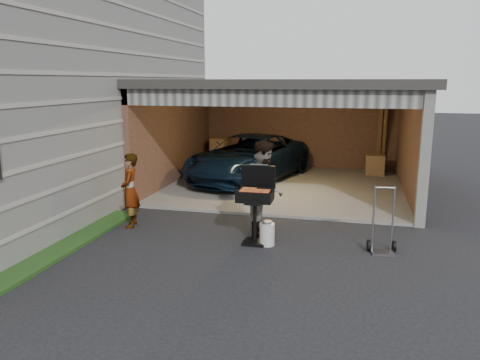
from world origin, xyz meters
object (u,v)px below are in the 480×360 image
Objects in this scene: minivan at (249,160)px; hand_truck at (382,240)px; woman at (130,190)px; propane_tank at (267,234)px; man at (264,188)px; bbq_grill at (255,198)px.

hand_truck is (3.47, -5.02, -0.43)m from minivan.
woman reaches higher than propane_tank.
man reaches higher than propane_tank.
propane_tank is at bearing -16.52° from bbq_grill.
propane_tank is 1.97m from hand_truck.
propane_tank is 0.35× the size of hand_truck.
hand_truck reaches higher than propane_tank.
bbq_grill is at bearing 163.48° from propane_tank.
bbq_grill is at bearing -60.77° from minivan.
woman is at bearing 172.02° from bbq_grill.
man is at bearing 75.21° from woman.
bbq_grill is 3.47× the size of propane_tank.
woman is at bearing 167.42° from hand_truck.
woman is 2.93m from propane_tank.
woman is at bearing 171.32° from propane_tank.
minivan reaches higher than hand_truck.
bbq_grill is at bearing 172.41° from hand_truck.
minivan is 6.12m from hand_truck.
man is at bearing 105.80° from propane_tank.
minivan is at bearing 106.33° from propane_tank.
minivan is at bearing 5.14° from man.
woman is 0.82× the size of man.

